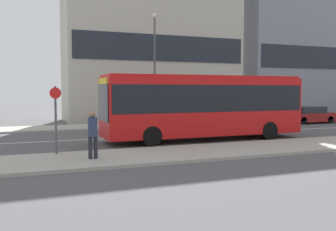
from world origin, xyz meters
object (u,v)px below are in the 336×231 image
object	(u,v)px
city_bus	(204,103)
pedestrian_near_stop	(93,132)
street_lamp	(155,59)
bus_stop_sign	(56,114)
parked_car_0	(309,115)

from	to	relation	value
city_bus	pedestrian_near_stop	xyz separation A→B (m)	(-6.64, -4.09, -0.82)
pedestrian_near_stop	street_lamp	size ratio (longest dim) A/B	0.22
street_lamp	bus_stop_sign	bearing A→B (deg)	-127.25
street_lamp	city_bus	bearing A→B (deg)	-89.81
parked_car_0	street_lamp	bearing A→B (deg)	171.94
city_bus	bus_stop_sign	size ratio (longest dim) A/B	4.04
bus_stop_sign	street_lamp	world-z (taller)	street_lamp
pedestrian_near_stop	street_lamp	bearing A→B (deg)	-122.34
pedestrian_near_stop	street_lamp	distance (m)	14.06
parked_car_0	pedestrian_near_stop	size ratio (longest dim) A/B	2.45
pedestrian_near_stop	city_bus	bearing A→B (deg)	-151.46
city_bus	street_lamp	bearing A→B (deg)	91.25
parked_car_0	bus_stop_sign	world-z (taller)	bus_stop_sign
city_bus	pedestrian_near_stop	distance (m)	7.84
city_bus	pedestrian_near_stop	bearing A→B (deg)	-147.32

